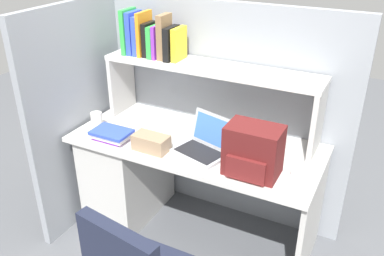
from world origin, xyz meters
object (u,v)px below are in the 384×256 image
paper_cup (97,120)px  tissue_box (151,143)px  laptop (205,144)px  backpack (253,151)px  computer_mouse (297,169)px

paper_cup → tissue_box: 0.50m
laptop → paper_cup: laptop is taller
backpack → tissue_box: backpack is taller
computer_mouse → paper_cup: bearing=173.1°
laptop → computer_mouse: bearing=3.5°
laptop → backpack: (0.33, -0.10, 0.09)m
laptop → backpack: bearing=-16.1°
laptop → tissue_box: size_ratio=1.68×
backpack → computer_mouse: size_ratio=2.88×
tissue_box → laptop: bearing=24.5°
tissue_box → backpack: bearing=4.3°
backpack → computer_mouse: 0.29m
tissue_box → paper_cup: bearing=170.5°
paper_cup → tissue_box: (0.49, -0.09, -0.00)m
computer_mouse → laptop: bearing=173.6°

